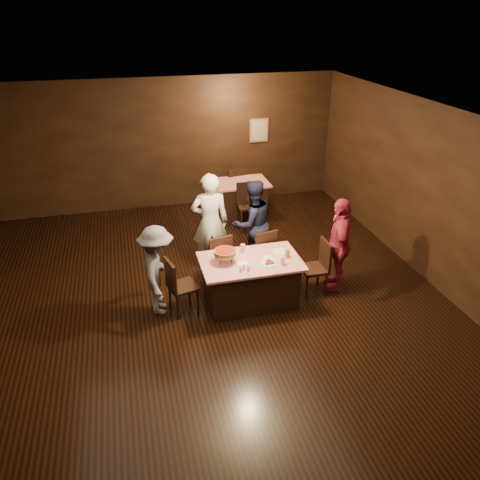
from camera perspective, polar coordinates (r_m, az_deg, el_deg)
name	(u,v)px	position (r m, az deg, el deg)	size (l,w,h in m)	color
room	(206,197)	(6.24, -4.12, 5.30)	(10.00, 10.04, 3.02)	black
main_table	(250,281)	(7.64, 1.26, -5.02)	(1.60, 1.00, 0.77)	#B40C1A
back_table	(240,198)	(10.89, -0.04, 5.17)	(1.30, 0.90, 0.77)	red
chair_far_left	(217,257)	(8.14, -2.86, -2.14)	(0.42, 0.42, 0.95)	black
chair_far_right	(261,252)	(8.32, 2.55, -1.47)	(0.42, 0.42, 0.95)	black
chair_end_left	(183,285)	(7.42, -6.99, -5.52)	(0.42, 0.42, 0.95)	black
chair_end_right	(314,268)	(7.92, 8.97, -3.36)	(0.42, 0.42, 0.95)	black
chair_back_near	(248,206)	(10.23, 0.93, 4.22)	(0.42, 0.42, 0.95)	black
chair_back_far	(234,185)	(11.40, -0.79, 6.68)	(0.42, 0.42, 0.95)	black
diner_white_jacket	(210,222)	(8.40, -3.65, 2.17)	(0.67, 0.44, 1.84)	white
diner_navy_hoodie	(252,224)	(8.53, 1.51, 2.01)	(0.81, 0.63, 1.66)	#181A34
diner_grey_knit	(158,271)	(7.33, -10.00, -3.72)	(0.96, 0.55, 1.48)	slate
diner_red_shirt	(339,244)	(7.99, 11.95, -0.51)	(0.96, 0.40, 1.64)	#A72441
pizza_stand	(225,252)	(7.31, -1.82, -1.47)	(0.38, 0.38, 0.22)	black
plate_with_slice	(269,263)	(7.35, 3.55, -2.77)	(0.25, 0.25, 0.06)	white
plate_empty	(280,252)	(7.71, 4.94, -1.42)	(0.25, 0.25, 0.01)	white
glass_front_right	(283,261)	(7.33, 5.22, -2.53)	(0.08, 0.08, 0.14)	silver
glass_amber	(287,254)	(7.54, 5.80, -1.66)	(0.08, 0.08, 0.14)	#BF7F26
glass_back	(243,248)	(7.65, 0.34, -1.03)	(0.08, 0.08, 0.14)	silver
condiments	(244,268)	(7.14, 0.51, -3.43)	(0.17, 0.10, 0.09)	silver
napkin_center	(269,258)	(7.52, 3.50, -2.21)	(0.16, 0.16, 0.01)	white
napkin_left	(242,263)	(7.37, 0.27, -2.82)	(0.16, 0.16, 0.01)	white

